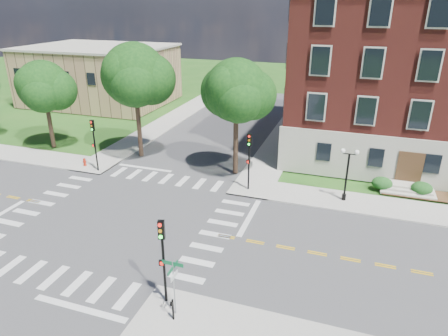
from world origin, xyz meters
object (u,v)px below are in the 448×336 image
(traffic_signal_nw, at_px, (94,139))
(street_sign_pole, at_px, (174,278))
(twin_lamp_west, at_px, (347,172))
(push_button_post, at_px, (173,309))
(traffic_signal_ne, at_px, (249,155))
(traffic_signal_se, at_px, (163,251))
(fire_hydrant, at_px, (85,162))

(traffic_signal_nw, xyz_separation_m, street_sign_pole, (14.52, -14.31, -0.88))
(twin_lamp_west, xyz_separation_m, push_button_post, (-7.22, -15.91, -1.73))
(traffic_signal_ne, bearing_deg, push_button_post, -88.41)
(traffic_signal_se, xyz_separation_m, push_button_post, (0.93, -1.10, -2.39))
(traffic_signal_se, xyz_separation_m, twin_lamp_west, (8.15, 14.81, -0.66))
(traffic_signal_nw, bearing_deg, traffic_signal_se, -44.95)
(traffic_signal_se, height_order, push_button_post, traffic_signal_se)
(traffic_signal_nw, bearing_deg, street_sign_pole, -44.58)
(street_sign_pole, relative_size, fire_hydrant, 4.13)
(traffic_signal_ne, distance_m, street_sign_pole, 14.99)
(fire_hydrant, bearing_deg, twin_lamp_west, 1.37)
(traffic_signal_ne, bearing_deg, twin_lamp_west, 3.90)
(twin_lamp_west, height_order, street_sign_pole, twin_lamp_west)
(traffic_signal_se, xyz_separation_m, traffic_signal_nw, (-13.67, 13.64, 0.00))
(traffic_signal_nw, height_order, street_sign_pole, traffic_signal_nw)
(push_button_post, distance_m, fire_hydrant, 22.51)
(push_button_post, bearing_deg, fire_hydrant, 137.02)
(twin_lamp_west, distance_m, push_button_post, 17.55)
(traffic_signal_se, xyz_separation_m, fire_hydrant, (-15.54, 14.25, -2.72))
(push_button_post, bearing_deg, traffic_signal_se, 130.27)
(traffic_signal_ne, height_order, push_button_post, traffic_signal_ne)
(traffic_signal_se, height_order, street_sign_pole, traffic_signal_se)
(traffic_signal_se, relative_size, twin_lamp_west, 1.13)
(traffic_signal_ne, bearing_deg, traffic_signal_se, -92.02)
(push_button_post, bearing_deg, twin_lamp_west, 65.60)
(traffic_signal_se, distance_m, push_button_post, 2.79)
(street_sign_pole, xyz_separation_m, push_button_post, (0.08, -0.43, -1.51))
(traffic_signal_se, xyz_separation_m, traffic_signal_ne, (0.50, 14.29, 0.00))
(street_sign_pole, bearing_deg, traffic_signal_nw, 135.42)
(traffic_signal_nw, bearing_deg, traffic_signal_ne, 2.61)
(traffic_signal_nw, bearing_deg, fire_hydrant, 162.13)
(twin_lamp_west, height_order, push_button_post, twin_lamp_west)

